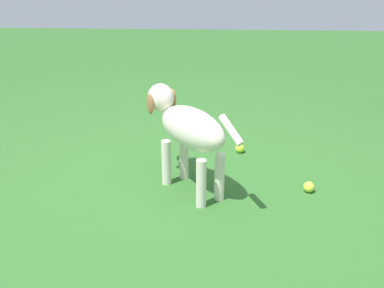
# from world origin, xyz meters

# --- Properties ---
(ground) EXTENTS (14.00, 14.00, 0.00)m
(ground) POSITION_xyz_m (0.00, 0.00, 0.00)
(ground) COLOR #2D6026
(dog) EXTENTS (0.62, 0.71, 0.60)m
(dog) POSITION_xyz_m (-0.10, -0.03, 0.40)
(dog) COLOR silver
(dog) RESTS_ON ground
(tennis_ball_0) EXTENTS (0.07, 0.07, 0.07)m
(tennis_ball_0) POSITION_xyz_m (-0.45, -0.59, 0.03)
(tennis_ball_0) COLOR #C7E133
(tennis_ball_0) RESTS_ON ground
(tennis_ball_1) EXTENTS (0.07, 0.07, 0.07)m
(tennis_ball_1) POSITION_xyz_m (-0.84, -0.02, 0.03)
(tennis_ball_1) COLOR #CAE23D
(tennis_ball_1) RESTS_ON ground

